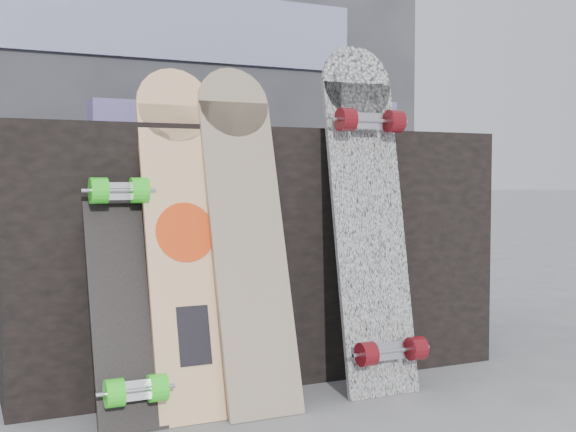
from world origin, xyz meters
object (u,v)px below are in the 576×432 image
longboard_celtic (246,223)px  longboard_geisha (184,228)px  skateboard_dark (123,273)px  vendor_table (247,250)px  longboard_cascadia (370,211)px

longboard_celtic → longboard_geisha: bearing=173.5°
skateboard_dark → vendor_table: bearing=37.1°
longboard_geisha → longboard_cascadia: (0.57, -0.04, 0.04)m
longboard_geisha → skateboard_dark: 0.21m
vendor_table → skateboard_dark: size_ratio=2.06×
longboard_celtic → skateboard_dark: longboard_celtic is taller
vendor_table → longboard_geisha: 0.51m
longboard_celtic → longboard_cascadia: (0.39, -0.02, 0.03)m
longboard_celtic → longboard_cascadia: longboard_cascadia is taller
longboard_geisha → longboard_celtic: (0.18, -0.02, 0.01)m
skateboard_dark → longboard_cascadia: bearing=-2.3°
longboard_celtic → skateboard_dark: 0.37m
longboard_cascadia → longboard_celtic: bearing=176.5°
vendor_table → longboard_cascadia: 0.50m
longboard_geisha → longboard_celtic: 0.18m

